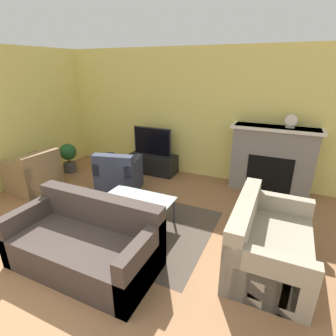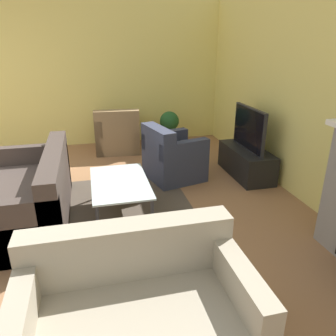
# 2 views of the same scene
# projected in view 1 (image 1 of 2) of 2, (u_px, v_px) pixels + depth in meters

# --- Properties ---
(wall_back) EXTENTS (8.70, 0.06, 2.70)m
(wall_back) POSITION_uv_depth(u_px,v_px,m) (183.00, 114.00, 5.71)
(wall_back) COLOR #EADB72
(wall_back) RESTS_ON ground_plane
(area_rug) EXTENTS (2.28, 1.85, 0.00)m
(area_rug) POSITION_uv_depth(u_px,v_px,m) (136.00, 225.00, 4.10)
(area_rug) COLOR #4C4238
(area_rug) RESTS_ON ground_plane
(fireplace) EXTENTS (1.60, 0.45, 1.28)m
(fireplace) POSITION_uv_depth(u_px,v_px,m) (272.00, 159.00, 5.01)
(fireplace) COLOR gray
(fireplace) RESTS_ON ground_plane
(tv_stand) EXTENTS (1.09, 0.48, 0.43)m
(tv_stand) POSITION_uv_depth(u_px,v_px,m) (153.00, 164.00, 6.06)
(tv_stand) COLOR black
(tv_stand) RESTS_ON ground_plane
(tv) EXTENTS (0.90, 0.06, 0.63)m
(tv) POSITION_uv_depth(u_px,v_px,m) (152.00, 141.00, 5.87)
(tv) COLOR #232328
(tv) RESTS_ON tv_stand
(couch_sectional) EXTENTS (1.80, 0.91, 0.82)m
(couch_sectional) POSITION_uv_depth(u_px,v_px,m) (86.00, 244.00, 3.21)
(couch_sectional) COLOR #3D332D
(couch_sectional) RESTS_ON ground_plane
(couch_loveseat) EXTENTS (0.90, 1.47, 0.82)m
(couch_loveseat) POSITION_uv_depth(u_px,v_px,m) (267.00, 244.00, 3.20)
(couch_loveseat) COLOR #9E937F
(couch_loveseat) RESTS_ON ground_plane
(armchair_by_window) EXTENTS (0.85, 0.85, 0.82)m
(armchair_by_window) POSITION_uv_depth(u_px,v_px,m) (35.00, 176.00, 5.15)
(armchair_by_window) COLOR #8C704C
(armchair_by_window) RESTS_ON ground_plane
(armchair_accent) EXTENTS (0.91, 0.90, 0.82)m
(armchair_accent) POSITION_uv_depth(u_px,v_px,m) (119.00, 176.00, 5.12)
(armchair_accent) COLOR #33384C
(armchair_accent) RESTS_ON ground_plane
(coffee_table) EXTENTS (1.08, 0.65, 0.44)m
(coffee_table) POSITION_uv_depth(u_px,v_px,m) (137.00, 202.00, 3.98)
(coffee_table) COLOR #333338
(coffee_table) RESTS_ON ground_plane
(potted_plant) EXTENTS (0.37, 0.37, 0.67)m
(potted_plant) POSITION_uv_depth(u_px,v_px,m) (68.00, 156.00, 6.03)
(potted_plant) COLOR #47474C
(potted_plant) RESTS_ON ground_plane
(mantel_clock) EXTENTS (0.21, 0.07, 0.24)m
(mantel_clock) POSITION_uv_depth(u_px,v_px,m) (291.00, 121.00, 4.66)
(mantel_clock) COLOR beige
(mantel_clock) RESTS_ON fireplace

